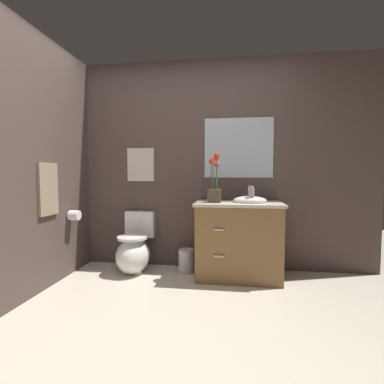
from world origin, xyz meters
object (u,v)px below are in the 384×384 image
at_px(flower_vase, 214,186).
at_px(toilet_paper_roll, 74,215).
at_px(toilet, 134,251).
at_px(wall_poster, 141,165).
at_px(trash_bin, 186,261).
at_px(soap_bottle, 252,195).
at_px(wall_mirror, 239,148).
at_px(hanging_towel, 48,189).
at_px(vanity_cabinet, 238,239).

xyz_separation_m(flower_vase, toilet_paper_roll, (-1.56, -0.14, -0.34)).
distance_m(toilet, wall_poster, 1.05).
bearing_deg(toilet_paper_roll, trash_bin, 11.60).
height_order(flower_vase, wall_poster, wall_poster).
relative_size(soap_bottle, wall_mirror, 0.23).
relative_size(toilet, trash_bin, 2.54).
height_order(trash_bin, hanging_towel, hanging_towel).
distance_m(wall_mirror, toilet_paper_roll, 2.03).
bearing_deg(soap_bottle, vanity_cabinet, 154.28).
xyz_separation_m(vanity_cabinet, toilet_paper_roll, (-1.83, -0.17, 0.25)).
height_order(vanity_cabinet, flower_vase, flower_vase).
xyz_separation_m(trash_bin, wall_mirror, (0.59, 0.21, 1.31)).
relative_size(vanity_cabinet, flower_vase, 1.90).
xyz_separation_m(soap_bottle, wall_mirror, (-0.13, 0.36, 0.53)).
relative_size(toilet, vanity_cabinet, 0.68).
height_order(toilet, vanity_cabinet, vanity_cabinet).
height_order(hanging_towel, toilet_paper_roll, hanging_towel).
xyz_separation_m(wall_mirror, toilet_paper_roll, (-1.82, -0.46, -0.77)).
height_order(toilet, toilet_paper_roll, toilet_paper_roll).
bearing_deg(hanging_towel, vanity_cabinet, 15.96).
bearing_deg(toilet_paper_roll, flower_vase, 4.99).
bearing_deg(soap_bottle, toilet, 176.14).
bearing_deg(vanity_cabinet, hanging_towel, -164.04).
relative_size(flower_vase, soap_bottle, 2.94).
relative_size(toilet, hanging_towel, 1.33).
relative_size(flower_vase, hanging_towel, 1.03).
bearing_deg(toilet_paper_roll, wall_poster, 36.60).
xyz_separation_m(hanging_towel, toilet_paper_roll, (0.06, 0.37, -0.31)).
bearing_deg(flower_vase, soap_bottle, -4.30).
bearing_deg(trash_bin, soap_bottle, -11.36).
height_order(trash_bin, wall_poster, wall_poster).
relative_size(vanity_cabinet, wall_poster, 2.49).
bearing_deg(soap_bottle, wall_mirror, 110.63).
height_order(toilet, trash_bin, toilet).
relative_size(wall_mirror, toilet_paper_roll, 7.27).
bearing_deg(wall_mirror, trash_bin, -160.39).
relative_size(soap_bottle, hanging_towel, 0.35).
distance_m(vanity_cabinet, wall_poster, 1.49).
xyz_separation_m(vanity_cabinet, soap_bottle, (0.13, -0.06, 0.49)).
xyz_separation_m(flower_vase, wall_mirror, (0.26, 0.33, 0.43)).
height_order(soap_bottle, hanging_towel, hanging_towel).
height_order(vanity_cabinet, hanging_towel, hanging_towel).
relative_size(flower_vase, trash_bin, 1.96).
bearing_deg(wall_mirror, wall_poster, 180.00).
distance_m(vanity_cabinet, trash_bin, 0.67).
distance_m(soap_bottle, hanging_towel, 2.07).
bearing_deg(hanging_towel, flower_vase, 17.33).
distance_m(soap_bottle, trash_bin, 1.08).
bearing_deg(trash_bin, wall_mirror, 19.61).
bearing_deg(flower_vase, toilet_paper_roll, -175.01).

